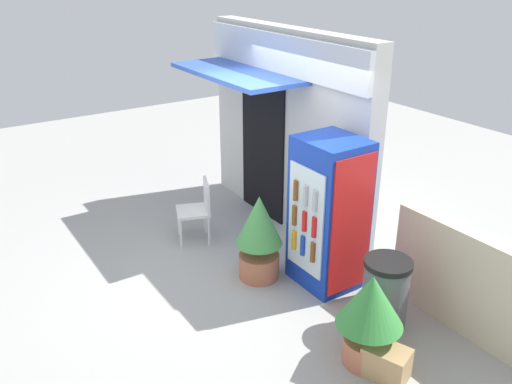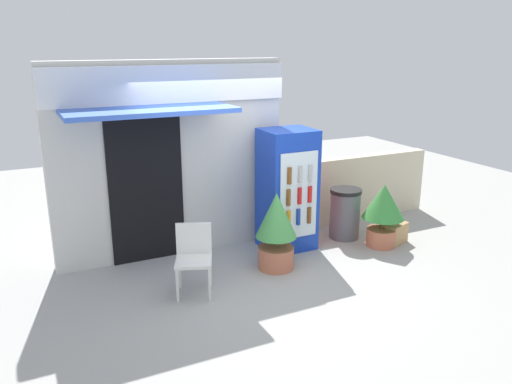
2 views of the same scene
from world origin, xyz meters
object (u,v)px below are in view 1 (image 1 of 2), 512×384
Objects in this scene: trash_bin at (385,294)px; cardboard_box at (386,363)px; drink_cooler at (329,214)px; potted_plant_near_shop at (259,233)px; potted_plant_curbside at (370,312)px; plastic_chair at (199,207)px.

trash_bin is 0.80m from cardboard_box.
drink_cooler reaches higher than cardboard_box.
potted_plant_near_shop is 1.11× the size of potted_plant_curbside.
drink_cooler is 1.12m from trash_bin.
drink_cooler is 1.82m from cardboard_box.
trash_bin is at bearing 19.82° from potted_plant_near_shop.
potted_plant_curbside reaches higher than trash_bin.
plastic_chair is at bearing -156.19° from drink_cooler.
drink_cooler is 1.48m from potted_plant_curbside.
drink_cooler reaches higher than plastic_chair.
potted_plant_curbside is at bearing -60.35° from trash_bin.
drink_cooler reaches higher than trash_bin.
plastic_chair is (-1.75, -0.77, -0.40)m from drink_cooler.
potted_plant_curbside is (1.31, -0.60, -0.31)m from drink_cooler.
drink_cooler is 2.25× the size of trash_bin.
potted_plant_near_shop is at bearing -179.41° from cardboard_box.
potted_plant_near_shop reaches higher than trash_bin.
cardboard_box is at bearing 2.34° from potted_plant_curbside.
cardboard_box is (0.55, -0.53, -0.24)m from trash_bin.
cardboard_box is (1.56, -0.59, -0.74)m from drink_cooler.
potted_plant_curbside is at bearing -24.60° from drink_cooler.
plastic_chair is 2.85m from trash_bin.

